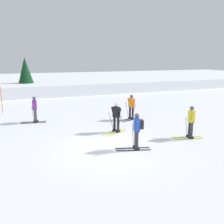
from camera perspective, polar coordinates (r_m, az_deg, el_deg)
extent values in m
plane|color=white|center=(11.38, -0.26, -8.41)|extent=(120.00, 120.00, 0.00)
cube|color=white|center=(29.83, -13.67, 5.69)|extent=(80.00, 7.90, 1.23)
cube|color=black|center=(16.28, -18.31, -2.48)|extent=(1.59, 0.40, 0.02)
cube|color=black|center=(16.54, -18.17, -2.23)|extent=(1.59, 0.40, 0.02)
cube|color=black|center=(16.24, -17.80, -2.26)|extent=(0.28, 0.17, 0.10)
cube|color=black|center=(16.51, -17.67, -2.01)|extent=(0.28, 0.17, 0.10)
cylinder|color=#38333D|center=(16.13, -17.92, -0.63)|extent=(0.14, 0.14, 0.85)
cylinder|color=#38333D|center=(16.40, -17.79, -0.40)|extent=(0.14, 0.14, 0.85)
cube|color=purple|center=(16.14, -18.00, 1.64)|extent=(0.31, 0.42, 0.60)
cylinder|color=purple|center=(15.90, -18.19, 1.43)|extent=(0.14, 0.27, 0.55)
cylinder|color=purple|center=(16.38, -17.95, 1.77)|extent=(0.14, 0.27, 0.55)
sphere|color=#4C4C56|center=(16.06, -18.11, 3.15)|extent=(0.22, 0.22, 0.22)
cylinder|color=#38383D|center=(15.94, -18.38, -0.63)|extent=(0.09, 0.32, 1.20)
cylinder|color=#38383D|center=(16.59, -18.05, -0.09)|extent=(0.09, 0.32, 1.20)
cube|color=black|center=(16.19, 4.56, -1.93)|extent=(1.55, 0.56, 0.02)
cube|color=black|center=(16.39, 3.89, -1.74)|extent=(1.55, 0.56, 0.02)
cube|color=black|center=(16.28, 4.95, -1.65)|extent=(0.28, 0.19, 0.10)
cube|color=black|center=(16.47, 4.28, -1.46)|extent=(0.28, 0.19, 0.10)
cylinder|color=black|center=(16.16, 4.98, -0.02)|extent=(0.14, 0.14, 0.85)
cylinder|color=black|center=(16.36, 4.31, 0.16)|extent=(0.14, 0.14, 0.85)
cube|color=orange|center=(16.14, 4.68, 2.24)|extent=(0.34, 0.43, 0.60)
cylinder|color=orange|center=(15.95, 5.24, 2.05)|extent=(0.16, 0.27, 0.55)
cylinder|color=orange|center=(16.31, 4.03, 2.31)|extent=(0.16, 0.27, 0.55)
sphere|color=#4C4C56|center=(16.07, 4.71, 3.74)|extent=(0.22, 0.22, 0.22)
cylinder|color=#38383D|center=(15.95, 5.18, -0.03)|extent=(0.13, 0.34, 1.18)
cylinder|color=#38383D|center=(16.42, 3.61, 0.37)|extent=(0.13, 0.34, 1.18)
cube|color=gold|center=(13.09, 17.71, -6.11)|extent=(1.56, 0.55, 0.02)
cube|color=gold|center=(13.34, 17.27, -5.73)|extent=(1.56, 0.55, 0.02)
cube|color=black|center=(13.13, 18.34, -5.83)|extent=(0.28, 0.19, 0.10)
cube|color=black|center=(13.38, 17.89, -5.45)|extent=(0.28, 0.19, 0.10)
cylinder|color=#2D2D33|center=(12.99, 18.48, -3.84)|extent=(0.14, 0.14, 0.85)
cylinder|color=#2D2D33|center=(13.24, 18.03, -3.50)|extent=(0.14, 0.14, 0.85)
cube|color=yellow|center=(12.96, 18.45, -1.01)|extent=(0.34, 0.43, 0.60)
cylinder|color=yellow|center=(12.73, 18.78, -1.34)|extent=(0.16, 0.27, 0.55)
cylinder|color=yellow|center=(13.18, 17.95, -0.81)|extent=(0.16, 0.27, 0.55)
sphere|color=#4C4C56|center=(12.87, 18.58, 0.85)|extent=(0.22, 0.22, 0.22)
cylinder|color=#38383D|center=(12.81, 18.36, -4.28)|extent=(0.13, 0.35, 1.01)
cylinder|color=#38383D|center=(13.38, 17.33, -3.49)|extent=(0.13, 0.35, 1.01)
cube|color=black|center=(11.04, 5.13, -9.09)|extent=(1.56, 0.55, 0.02)
cube|color=black|center=(11.30, 4.89, -8.56)|extent=(1.56, 0.55, 0.02)
cube|color=black|center=(11.04, 5.91, -8.77)|extent=(0.28, 0.19, 0.10)
cube|color=black|center=(11.30, 5.66, -8.25)|extent=(0.28, 0.19, 0.10)
cylinder|color=#2D2D33|center=(10.88, 5.97, -6.44)|extent=(0.14, 0.14, 0.85)
cylinder|color=#2D2D33|center=(11.14, 5.71, -5.97)|extent=(0.14, 0.14, 0.85)
cube|color=#284CB7|center=(10.82, 5.91, -3.07)|extent=(0.34, 0.43, 0.60)
cylinder|color=#284CB7|center=(10.59, 6.04, -3.51)|extent=(0.16, 0.27, 0.55)
cylinder|color=#284CB7|center=(11.06, 5.58, -2.78)|extent=(0.16, 0.27, 0.55)
sphere|color=#4C4C56|center=(10.71, 5.97, -0.86)|extent=(0.22, 0.22, 0.22)
cylinder|color=#38383D|center=(10.68, 5.62, -6.85)|extent=(0.11, 0.31, 1.08)
cylinder|color=#38383D|center=(11.32, 5.04, -5.69)|extent=(0.11, 0.31, 1.08)
cube|color=#232328|center=(10.86, 7.01, -2.94)|extent=(0.25, 0.32, 0.40)
cube|color=gold|center=(13.41, 1.04, -5.04)|extent=(1.48, 0.78, 0.02)
cube|color=gold|center=(13.59, 0.17, -4.79)|extent=(1.48, 0.78, 0.02)
cube|color=black|center=(13.49, 1.48, -4.66)|extent=(0.29, 0.22, 0.10)
cube|color=black|center=(13.67, 0.60, -4.42)|extent=(0.29, 0.22, 0.10)
cylinder|color=black|center=(13.36, 1.49, -2.71)|extent=(0.14, 0.14, 0.85)
cylinder|color=black|center=(13.54, 0.60, -2.50)|extent=(0.14, 0.14, 0.85)
cube|color=black|center=(13.30, 1.05, -0.01)|extent=(0.38, 0.45, 0.60)
cylinder|color=black|center=(13.12, 1.80, -0.24)|extent=(0.19, 0.27, 0.55)
cylinder|color=black|center=(13.45, 0.21, 0.09)|extent=(0.19, 0.27, 0.55)
sphere|color=silver|center=(13.21, 1.06, 1.81)|extent=(0.22, 0.22, 0.22)
cylinder|color=#38383D|center=(13.19, 1.69, -2.93)|extent=(0.20, 0.39, 1.09)
cylinder|color=#38383D|center=(13.57, -0.15, -2.48)|extent=(0.20, 0.39, 1.09)
cylinder|color=#C65614|center=(19.82, -24.89, 2.70)|extent=(0.04, 0.04, 2.10)
cylinder|color=#513823|center=(30.11, -19.68, 4.98)|extent=(0.21, 0.21, 0.82)
cone|color=#0F3819|center=(29.93, -19.98, 8.97)|extent=(1.93, 1.93, 3.38)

